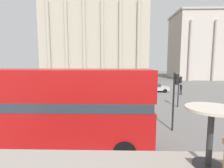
{
  "coord_description": "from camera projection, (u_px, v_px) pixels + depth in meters",
  "views": [
    {
      "loc": [
        -0.25,
        -2.37,
        4.59
      ],
      "look_at": [
        -0.68,
        15.63,
        2.43
      ],
      "focal_mm": 28.0,
      "sensor_mm": 36.0,
      "label": 1
    }
  ],
  "objects": [
    {
      "name": "traffic_light_mid",
      "position": [
        179.0,
        86.0,
        18.16
      ],
      "size": [
        0.42,
        0.24,
        3.31
      ],
      "color": "black",
      "rests_on": "ground_plane"
    },
    {
      "name": "pedestrian_olive",
      "position": [
        93.0,
        88.0,
        25.42
      ],
      "size": [
        0.32,
        0.32,
        1.64
      ],
      "rotation": [
        0.0,
        0.0,
        3.02
      ],
      "color": "#282B33",
      "rests_on": "ground_plane"
    },
    {
      "name": "plaza_building_right",
      "position": [
        214.0,
        47.0,
        50.84
      ],
      "size": [
        24.02,
        13.05,
        18.72
      ],
      "color": "#BCB2A8",
      "rests_on": "ground_plane"
    },
    {
      "name": "plaza_building_left",
      "position": [
        97.0,
        38.0,
        48.31
      ],
      "size": [
        27.3,
        15.37,
        22.8
      ],
      "color": "#B2A893",
      "rests_on": "ground_plane"
    },
    {
      "name": "car_silver",
      "position": [
        155.0,
        87.0,
        27.98
      ],
      "size": [
        4.2,
        1.93,
        1.35
      ],
      "rotation": [
        0.0,
        0.0,
        6.13
      ],
      "color": "black",
      "rests_on": "ground_plane"
    },
    {
      "name": "double_decker_bus",
      "position": [
        48.0,
        106.0,
        9.1
      ],
      "size": [
        10.74,
        2.77,
        4.28
      ],
      "rotation": [
        0.0,
        0.0,
        0.08
      ],
      "color": "black",
      "rests_on": "ground_plane"
    },
    {
      "name": "cafe_dining_table",
      "position": [
        211.0,
        123.0,
        2.06
      ],
      "size": [
        0.6,
        0.6,
        0.73
      ],
      "color": "#2D2D30",
      "rests_on": "cafe_floor_slab"
    },
    {
      "name": "traffic_light_near",
      "position": [
        175.0,
        93.0,
        11.66
      ],
      "size": [
        0.42,
        0.24,
        3.96
      ],
      "color": "black",
      "rests_on": "ground_plane"
    },
    {
      "name": "pedestrian_black",
      "position": [
        181.0,
        88.0,
        25.16
      ],
      "size": [
        0.32,
        0.32,
        1.72
      ],
      "rotation": [
        0.0,
        0.0,
        5.19
      ],
      "color": "#282B33",
      "rests_on": "ground_plane"
    },
    {
      "name": "pedestrian_blue",
      "position": [
        65.0,
        85.0,
        29.43
      ],
      "size": [
        0.32,
        0.32,
        1.71
      ],
      "rotation": [
        0.0,
        0.0,
        1.92
      ],
      "color": "#282B33",
      "rests_on": "ground_plane"
    },
    {
      "name": "traffic_light_far",
      "position": [
        121.0,
        80.0,
        23.85
      ],
      "size": [
        0.42,
        0.24,
        3.4
      ],
      "color": "black",
      "rests_on": "ground_plane"
    }
  ]
}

